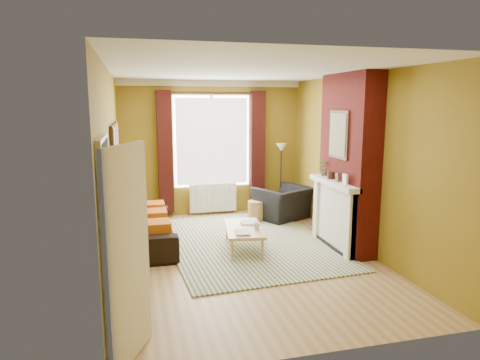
# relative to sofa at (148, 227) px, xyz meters

# --- Properties ---
(ground) EXTENTS (5.50, 5.50, 0.00)m
(ground) POSITION_rel_sofa_xyz_m (1.42, -0.87, -0.31)
(ground) COLOR olive
(ground) RESTS_ON ground
(room_walls) EXTENTS (3.82, 5.54, 2.83)m
(room_walls) POSITION_rel_sofa_xyz_m (2.05, -0.59, 1.07)
(room_walls) COLOR olive
(room_walls) RESTS_ON ground
(striped_rug) EXTENTS (2.83, 3.77, 0.02)m
(striped_rug) POSITION_rel_sofa_xyz_m (1.62, -0.28, -0.30)
(striped_rug) COLOR #304286
(striped_rug) RESTS_ON ground
(sofa) EXTENTS (0.82, 2.09, 0.61)m
(sofa) POSITION_rel_sofa_xyz_m (0.00, 0.00, 0.00)
(sofa) COLOR black
(sofa) RESTS_ON ground
(armchair) EXTENTS (1.31, 1.26, 0.66)m
(armchair) POSITION_rel_sofa_xyz_m (2.73, 1.02, 0.03)
(armchair) COLOR black
(armchair) RESTS_ON ground
(coffee_table) EXTENTS (0.72, 1.20, 0.38)m
(coffee_table) POSITION_rel_sofa_xyz_m (1.48, -0.62, 0.03)
(coffee_table) COLOR tan
(coffee_table) RESTS_ON ground
(wicker_stool) EXTENTS (0.34, 0.34, 0.41)m
(wicker_stool) POSITION_rel_sofa_xyz_m (2.16, 1.00, -0.10)
(wicker_stool) COLOR #A07845
(wicker_stool) RESTS_ON ground
(floor_lamp) EXTENTS (0.24, 0.24, 1.50)m
(floor_lamp) POSITION_rel_sofa_xyz_m (2.86, 1.53, 0.88)
(floor_lamp) COLOR black
(floor_lamp) RESTS_ON ground
(book_a) EXTENTS (0.27, 0.33, 0.03)m
(book_a) POSITION_rel_sofa_xyz_m (1.27, -0.92, 0.09)
(book_a) COLOR #999999
(book_a) RESTS_ON coffee_table
(book_b) EXTENTS (0.30, 0.35, 0.02)m
(book_b) POSITION_rel_sofa_xyz_m (1.51, -0.37, 0.08)
(book_b) COLOR #999999
(book_b) RESTS_ON coffee_table
(mug) EXTENTS (0.12, 0.12, 0.10)m
(mug) POSITION_rel_sofa_xyz_m (1.65, -0.79, 0.12)
(mug) COLOR #999999
(mug) RESTS_ON coffee_table
(tv_remote) EXTENTS (0.07, 0.16, 0.02)m
(tv_remote) POSITION_rel_sofa_xyz_m (1.50, -0.44, 0.08)
(tv_remote) COLOR #242426
(tv_remote) RESTS_ON coffee_table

